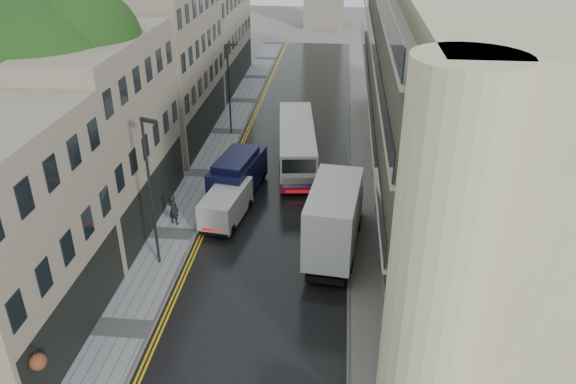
% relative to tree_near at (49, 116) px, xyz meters
% --- Properties ---
extents(road, '(9.00, 85.00, 0.02)m').
position_rel_tree_near_xyz_m(road, '(12.50, 7.50, -6.94)').
color(road, black).
rests_on(road, ground).
extents(left_sidewalk, '(2.70, 85.00, 0.12)m').
position_rel_tree_near_xyz_m(left_sidewalk, '(6.65, 7.50, -6.89)').
color(left_sidewalk, gray).
rests_on(left_sidewalk, ground).
extents(right_sidewalk, '(1.80, 85.00, 0.12)m').
position_rel_tree_near_xyz_m(right_sidewalk, '(17.90, 7.50, -6.89)').
color(right_sidewalk, slate).
rests_on(right_sidewalk, ground).
extents(old_shop_row, '(4.50, 56.00, 12.00)m').
position_rel_tree_near_xyz_m(old_shop_row, '(3.05, 10.00, -0.95)').
color(old_shop_row, gray).
rests_on(old_shop_row, ground).
extents(modern_block, '(8.00, 40.00, 14.00)m').
position_rel_tree_near_xyz_m(modern_block, '(22.80, 6.00, 0.05)').
color(modern_block, tan).
rests_on(modern_block, ground).
extents(tree_near, '(10.56, 10.56, 13.89)m').
position_rel_tree_near_xyz_m(tree_near, '(0.00, 0.00, 0.00)').
color(tree_near, black).
rests_on(tree_near, ground).
extents(tree_far, '(9.24, 9.24, 12.46)m').
position_rel_tree_near_xyz_m(tree_far, '(0.30, 13.00, -0.72)').
color(tree_far, black).
rests_on(tree_far, ground).
extents(cream_bus, '(3.67, 11.15, 2.98)m').
position_rel_tree_near_xyz_m(cream_bus, '(12.29, 6.90, -5.43)').
color(cream_bus, beige).
rests_on(cream_bus, road).
extents(white_lorry, '(3.35, 8.43, 4.31)m').
position_rel_tree_near_xyz_m(white_lorry, '(14.84, -3.28, -4.77)').
color(white_lorry, silver).
rests_on(white_lorry, road).
extents(white_van, '(2.67, 4.87, 2.09)m').
position_rel_tree_near_xyz_m(white_van, '(8.34, -0.21, -5.88)').
color(white_van, silver).
rests_on(white_van, road).
extents(navy_van, '(3.25, 6.03, 2.92)m').
position_rel_tree_near_xyz_m(navy_van, '(8.20, 3.15, -5.47)').
color(navy_van, '#0E1133').
rests_on(navy_van, road).
extents(pedestrian, '(0.81, 0.65, 1.92)m').
position_rel_tree_near_xyz_m(pedestrian, '(6.45, 0.32, -5.86)').
color(pedestrian, black).
rests_on(pedestrian, left_sidewalk).
extents(lamp_post_near, '(0.94, 0.54, 8.30)m').
position_rel_tree_near_xyz_m(lamp_post_near, '(6.74, -3.77, -2.68)').
color(lamp_post_near, black).
rests_on(lamp_post_near, left_sidewalk).
extents(lamp_post_far, '(0.85, 0.22, 7.48)m').
position_rel_tree_near_xyz_m(lamp_post_far, '(7.09, 15.37, -3.08)').
color(lamp_post_far, black).
rests_on(lamp_post_far, left_sidewalk).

